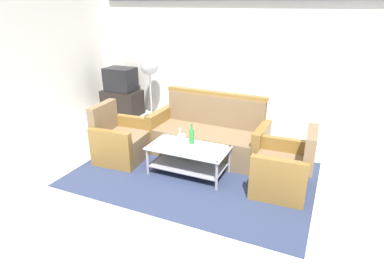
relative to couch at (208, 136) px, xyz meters
name	(u,v)px	position (x,y,z in m)	size (l,w,h in m)	color
ground_plane	(168,200)	(0.02, -1.39, -0.32)	(14.00, 14.00, 0.00)	silver
wall_back	(243,48)	(0.02, 1.66, 1.16)	(6.52, 0.19, 2.80)	silver
rug	(193,174)	(0.04, -0.68, -0.31)	(3.25, 2.16, 0.01)	#2D3856
couch	(208,136)	(0.00, 0.00, 0.00)	(1.82, 0.78, 0.96)	#7F6647
armchair_left	(121,141)	(-1.17, -0.67, -0.03)	(0.75, 0.80, 0.85)	#7F6647
armchair_right	(284,171)	(1.26, -0.60, -0.03)	(0.73, 0.79, 0.85)	#7F6647
coffee_table	(189,156)	(-0.03, -0.68, -0.04)	(1.10, 0.60, 0.40)	silver
bottle_green	(192,136)	(-0.04, -0.54, 0.21)	(0.07, 0.07, 0.29)	#2D8C38
bottle_clear	(180,142)	(-0.09, -0.81, 0.21)	(0.07, 0.07, 0.31)	silver
cup	(183,138)	(-0.19, -0.52, 0.14)	(0.08, 0.08, 0.10)	silver
tv_stand	(122,102)	(-2.43, 1.16, -0.06)	(0.80, 0.50, 0.52)	black
television	(121,79)	(-2.43, 1.16, 0.44)	(0.60, 0.45, 0.48)	black
pedestal_fan	(150,69)	(-1.74, 1.21, 0.70)	(0.36, 0.36, 1.27)	#2D2D33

